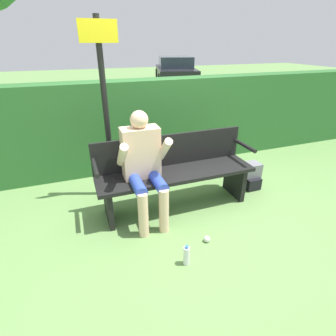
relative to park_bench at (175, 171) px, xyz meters
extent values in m
plane|color=#668E4C|center=(0.00, -0.07, -0.49)|extent=(40.00, 40.00, 0.00)
cube|color=#2D662D|center=(0.00, 1.36, 0.22)|extent=(12.00, 0.41, 1.42)
cube|color=black|center=(0.00, -0.07, -0.01)|extent=(1.96, 0.50, 0.05)
cube|color=black|center=(0.00, 0.16, 0.22)|extent=(1.96, 0.04, 0.41)
cube|color=black|center=(-0.86, -0.07, -0.26)|extent=(0.06, 0.45, 0.45)
cube|color=black|center=(0.86, -0.07, -0.26)|extent=(0.06, 0.45, 0.45)
cylinder|color=black|center=(-0.96, -0.07, 0.23)|extent=(0.05, 0.45, 0.05)
cylinder|color=black|center=(0.96, -0.07, 0.23)|extent=(0.05, 0.45, 0.05)
cube|color=beige|center=(-0.43, -0.02, 0.31)|extent=(0.43, 0.22, 0.59)
sphere|color=beige|center=(-0.43, -0.02, 0.70)|extent=(0.20, 0.20, 0.20)
cylinder|color=#2D47B7|center=(-0.55, -0.24, 0.05)|extent=(0.13, 0.46, 0.13)
cylinder|color=#2D47B7|center=(-0.31, -0.24, 0.05)|extent=(0.13, 0.46, 0.13)
cylinder|color=beige|center=(-0.55, -0.47, -0.22)|extent=(0.11, 0.11, 0.53)
cylinder|color=beige|center=(-0.31, -0.47, -0.22)|extent=(0.11, 0.11, 0.53)
cylinder|color=beige|center=(-0.66, -0.16, 0.37)|extent=(0.09, 0.36, 0.36)
cylinder|color=beige|center=(-0.19, -0.16, 0.37)|extent=(0.09, 0.36, 0.36)
cube|color=slate|center=(1.20, 0.06, -0.30)|extent=(0.28, 0.20, 0.37)
cube|color=black|center=(1.20, -0.08, -0.39)|extent=(0.21, 0.07, 0.17)
cylinder|color=white|center=(-0.27, -1.02, -0.39)|extent=(0.06, 0.06, 0.20)
cylinder|color=#2D66B2|center=(-0.27, -1.02, -0.28)|extent=(0.03, 0.03, 0.02)
cylinder|color=black|center=(-0.71, 0.53, 0.62)|extent=(0.07, 0.07, 2.21)
cube|color=yellow|center=(-0.71, 0.48, 1.56)|extent=(0.42, 0.02, 0.23)
cube|color=black|center=(4.25, 10.72, -0.03)|extent=(2.88, 4.52, 0.57)
cube|color=#333D4C|center=(4.25, 10.72, 0.52)|extent=(2.09, 2.36, 0.52)
cylinder|color=black|center=(3.74, 12.20, -0.20)|extent=(0.32, 0.60, 0.57)
cylinder|color=black|center=(5.44, 11.74, -0.20)|extent=(0.32, 0.60, 0.57)
cylinder|color=black|center=(3.05, 9.70, -0.20)|extent=(0.32, 0.60, 0.57)
cylinder|color=black|center=(4.76, 9.24, -0.20)|extent=(0.32, 0.60, 0.57)
sphere|color=silver|center=(0.06, -0.81, -0.45)|extent=(0.07, 0.07, 0.07)
camera|label=1|loc=(-1.09, -2.73, 1.46)|focal=28.00mm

